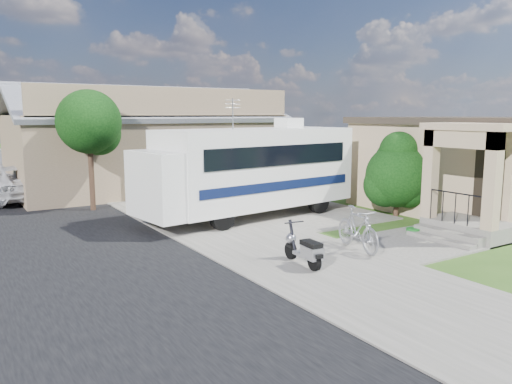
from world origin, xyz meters
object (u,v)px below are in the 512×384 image
scooter (305,250)px  garden_hose (413,232)px  bicycle (358,231)px  pickup_truck (17,183)px  shrub (397,173)px  motorhome (250,168)px

scooter → garden_hose: scooter is taller
bicycle → garden_hose: (2.79, 0.49, -0.49)m
scooter → garden_hose: 4.91m
scooter → pickup_truck: 15.00m
shrub → bicycle: size_ratio=1.58×
scooter → garden_hose: size_ratio=3.70×
shrub → garden_hose: size_ratio=7.40×
bicycle → garden_hose: bicycle is taller
shrub → scooter: (-6.67, -3.22, -1.11)m
shrub → scooter: shrub is taller
scooter → garden_hose: bearing=15.3°
shrub → pickup_truck: size_ratio=0.57×
shrub → bicycle: bearing=-148.2°
motorhome → pickup_truck: size_ratio=1.55×
bicycle → garden_hose: size_ratio=4.70×
bicycle → pickup_truck: bearing=126.2°
pickup_truck → garden_hose: bearing=123.3°
bicycle → pickup_truck: pickup_truck is taller
pickup_truck → garden_hose: pickup_truck is taller
motorhome → garden_hose: 5.90m
shrub → scooter: size_ratio=2.00×
shrub → pickup_truck: 15.78m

